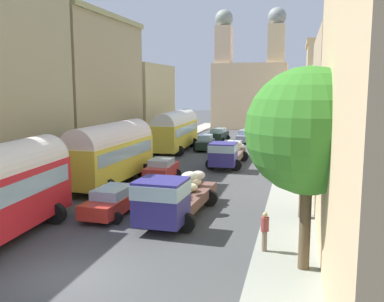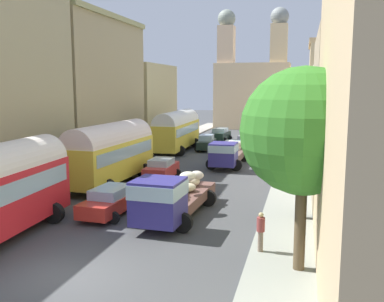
{
  "view_description": "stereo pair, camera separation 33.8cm",
  "coord_description": "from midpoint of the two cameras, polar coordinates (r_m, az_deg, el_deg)",
  "views": [
    {
      "loc": [
        7.54,
        -12.72,
        6.6
      ],
      "look_at": [
        0.0,
        17.78,
        1.86
      ],
      "focal_mm": 40.32,
      "sensor_mm": 36.0,
      "label": 1
    },
    {
      "loc": [
        7.86,
        -12.64,
        6.6
      ],
      "look_at": [
        0.0,
        17.78,
        1.86
      ],
      "focal_mm": 40.32,
      "sensor_mm": 36.0,
      "label": 2
    }
  ],
  "objects": [
    {
      "name": "building_left_2",
      "position": [
        40.61,
        -12.96,
        8.14
      ],
      "size": [
        5.37,
        14.06,
        12.84
      ],
      "color": "tan",
      "rests_on": "ground"
    },
    {
      "name": "sidewalk_left",
      "position": [
        42.9,
        -6.08,
        -0.22
      ],
      "size": [
        2.5,
        70.0,
        0.14
      ],
      "primitive_type": "cube",
      "color": "#9B968A",
      "rests_on": "ground"
    },
    {
      "name": "cargo_truck_1",
      "position": [
        35.45,
        4.97,
        -0.27
      ],
      "size": [
        2.92,
        7.41,
        2.22
      ],
      "color": "navy",
      "rests_on": "ground"
    },
    {
      "name": "building_right_3",
      "position": [
        54.54,
        18.49,
        5.72
      ],
      "size": [
        6.44,
        14.92,
        8.55
      ],
      "color": "tan",
      "rests_on": "ground"
    },
    {
      "name": "parked_bus_2",
      "position": [
        43.94,
        -1.78,
        2.94
      ],
      "size": [
        3.38,
        9.98,
        4.12
      ],
      "color": "yellow",
      "rests_on": "ground"
    },
    {
      "name": "building_right_4",
      "position": [
        67.84,
        17.3,
        8.19
      ],
      "size": [
        5.08,
        11.3,
        13.12
      ],
      "color": "#D6BC8A",
      "rests_on": "ground"
    },
    {
      "name": "pedestrian_0",
      "position": [
        40.28,
        13.61,
        0.26
      ],
      "size": [
        0.46,
        0.46,
        1.67
      ],
      "color": "#1E254B",
      "rests_on": "ground"
    },
    {
      "name": "building_right_1",
      "position": [
        28.62,
        21.25,
        4.53
      ],
      "size": [
        5.09,
        12.89,
        9.74
      ],
      "color": "tan",
      "rests_on": "ground"
    },
    {
      "name": "pedestrian_3",
      "position": [
        36.02,
        14.29,
        -0.73
      ],
      "size": [
        0.53,
        0.53,
        1.67
      ],
      "color": "#4C4340",
      "rests_on": "ground"
    },
    {
      "name": "roadside_tree_1",
      "position": [
        21.46,
        14.96,
        2.4
      ],
      "size": [
        3.17,
        3.17,
        6.03
      ],
      "color": "brown",
      "rests_on": "ground"
    },
    {
      "name": "car_0",
      "position": [
        40.11,
        5.67,
        0.22
      ],
      "size": [
        2.37,
        3.75,
        1.57
      ],
      "color": "silver",
      "rests_on": "ground"
    },
    {
      "name": "car_5",
      "position": [
        44.56,
        2.15,
        1.11
      ],
      "size": [
        2.27,
        3.97,
        1.64
      ],
      "color": "black",
      "rests_on": "ground"
    },
    {
      "name": "car_6",
      "position": [
        52.36,
        3.94,
        2.2
      ],
      "size": [
        2.48,
        4.22,
        1.56
      ],
      "color": "#1A2C22",
      "rests_on": "ground"
    },
    {
      "name": "pedestrian_2",
      "position": [
        35.19,
        14.81,
        -0.86
      ],
      "size": [
        0.54,
        0.54,
        1.78
      ],
      "color": "gray",
      "rests_on": "ground"
    },
    {
      "name": "ground_plane",
      "position": [
        40.96,
        3.47,
        -0.71
      ],
      "size": [
        154.0,
        154.0,
        0.0
      ],
      "primitive_type": "plane",
      "color": "#404244"
    },
    {
      "name": "car_4",
      "position": [
        30.57,
        -3.75,
        -2.41
      ],
      "size": [
        2.28,
        3.84,
        1.53
      ],
      "color": "#B0312D",
      "rests_on": "ground"
    },
    {
      "name": "sidewalk_right",
      "position": [
        40.22,
        13.66,
        -1.01
      ],
      "size": [
        2.5,
        70.0,
        0.14
      ],
      "primitive_type": "cube",
      "color": "gray",
      "rests_on": "ground"
    },
    {
      "name": "car_2",
      "position": [
        58.72,
        8.44,
        2.79
      ],
      "size": [
        2.5,
        3.85,
        1.53
      ],
      "color": "silver",
      "rests_on": "ground"
    },
    {
      "name": "pedestrian_1",
      "position": [
        17.42,
        9.63,
        -10.33
      ],
      "size": [
        0.45,
        0.45,
        1.73
      ],
      "color": "#796956",
      "rests_on": "ground"
    },
    {
      "name": "building_left_3",
      "position": [
        53.26,
        -6.42,
        6.36
      ],
      "size": [
        5.53,
        11.32,
        9.17
      ],
      "color": "tan",
      "rests_on": "ground"
    },
    {
      "name": "parked_bus_1",
      "position": [
        29.43,
        -10.4,
        0.02
      ],
      "size": [
        3.59,
        9.05,
        4.17
      ],
      "color": "yellow",
      "rests_on": "ground"
    },
    {
      "name": "car_3",
      "position": [
        22.77,
        -10.22,
        -6.47
      ],
      "size": [
        2.42,
        4.48,
        1.45
      ],
      "color": "#B52C22",
      "rests_on": "ground"
    },
    {
      "name": "distant_church",
      "position": [
        68.47,
        8.12,
        8.05
      ],
      "size": [
        11.31,
        6.35,
        18.1
      ],
      "color": "beige",
      "rests_on": "ground"
    },
    {
      "name": "building_right_2",
      "position": [
        40.99,
        18.54,
        4.7
      ],
      "size": [
        4.13,
        11.01,
        8.28
      ],
      "color": "beige",
      "rests_on": "ground"
    },
    {
      "name": "cargo_truck_0",
      "position": [
        21.13,
        -2.41,
        -6.03
      ],
      "size": [
        3.23,
        7.67,
        2.45
      ],
      "color": "navy",
      "rests_on": "ground"
    },
    {
      "name": "roadside_tree_0",
      "position": [
        15.2,
        15.19,
        2.49
      ],
      "size": [
        4.4,
        4.4,
        7.29
      ],
      "color": "brown",
      "rests_on": "ground"
    },
    {
      "name": "car_1",
      "position": [
        50.89,
        7.49,
        1.92
      ],
      "size": [
        2.27,
        3.94,
        1.53
      ],
      "color": "gray",
      "rests_on": "ground"
    }
  ]
}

